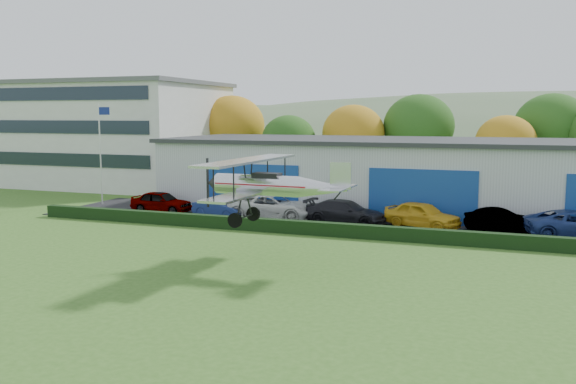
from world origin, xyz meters
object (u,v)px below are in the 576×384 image
(car_1, at_px, (220,208))
(car_4, at_px, (422,215))
(car_5, at_px, (502,220))
(car_3, at_px, (346,212))
(car_2, at_px, (273,207))
(office_block, at_px, (115,133))
(flagpole, at_px, (101,145))
(car_0, at_px, (161,202))
(hangar, at_px, (433,175))
(biplane, at_px, (269,183))

(car_1, relative_size, car_4, 0.83)
(car_1, bearing_deg, car_5, -73.55)
(car_3, bearing_deg, car_2, 94.05)
(car_2, bearing_deg, office_block, 54.82)
(office_block, relative_size, flagpole, 2.57)
(office_block, distance_m, car_0, 21.24)
(car_1, height_order, car_4, car_4)
(hangar, bearing_deg, car_1, -148.34)
(biplane, bearing_deg, office_block, 138.57)
(car_0, height_order, car_3, car_3)
(biplane, bearing_deg, car_3, 89.51)
(car_2, bearing_deg, car_4, -91.97)
(hangar, xyz_separation_m, car_0, (-18.44, -7.81, -1.84))
(hangar, height_order, car_0, hangar)
(hangar, xyz_separation_m, office_block, (-33.00, 7.02, 2.56))
(flagpole, bearing_deg, car_0, -15.85)
(car_1, xyz_separation_m, car_5, (18.42, 1.00, 0.05))
(car_3, relative_size, biplane, 0.65)
(office_block, bearing_deg, flagpole, -58.03)
(car_0, xyz_separation_m, car_2, (8.68, 0.10, 0.06))
(car_1, relative_size, car_5, 0.93)
(car_1, height_order, car_3, car_3)
(flagpole, height_order, car_3, flagpole)
(car_3, relative_size, car_4, 1.10)
(car_2, bearing_deg, car_1, 96.38)
(hangar, distance_m, flagpole, 25.68)
(flagpole, bearing_deg, car_2, -6.52)
(flagpole, bearing_deg, office_block, 121.97)
(car_2, bearing_deg, hangar, -54.52)
(car_0, xyz_separation_m, biplane, (13.19, -11.96, 3.14))
(car_1, xyz_separation_m, car_3, (8.85, 0.42, 0.11))
(car_4, bearing_deg, biplane, 177.87)
(car_4, relative_size, car_5, 1.12)
(car_1, height_order, biplane, biplane)
(hangar, xyz_separation_m, car_4, (0.24, -7.56, -1.78))
(hangar, distance_m, car_2, 12.57)
(car_5, bearing_deg, biplane, 131.86)
(car_3, relative_size, car_5, 1.23)
(flagpole, xyz_separation_m, car_0, (6.44, -1.83, -3.96))
(hangar, distance_m, car_5, 9.03)
(car_3, height_order, car_5, car_3)
(car_0, bearing_deg, biplane, -131.30)
(car_1, bearing_deg, car_0, 97.62)
(flagpole, xyz_separation_m, biplane, (19.63, -13.79, -0.82))
(car_5, bearing_deg, car_0, 82.39)
(car_1, bearing_deg, office_block, 65.22)
(hangar, distance_m, biplane, 20.50)
(office_block, height_order, car_5, office_block)
(hangar, bearing_deg, flagpole, -166.49)
(car_0, height_order, car_4, car_4)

